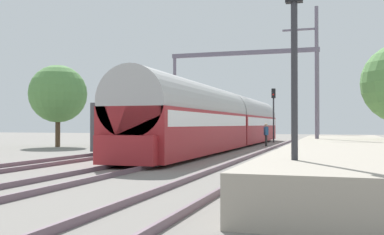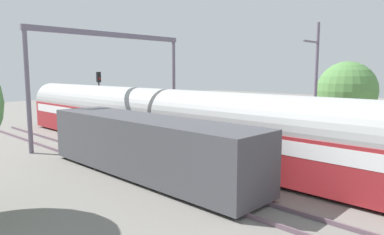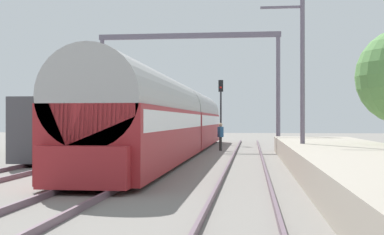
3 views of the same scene
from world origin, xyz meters
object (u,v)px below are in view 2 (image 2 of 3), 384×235
at_px(passenger_train, 167,121).
at_px(catenary_gantry, 112,63).
at_px(freight_car, 146,146).
at_px(person_crossing, 163,127).
at_px(railway_signal_far, 99,93).

distance_m(passenger_train, catenary_gantry, 6.97).
height_order(passenger_train, catenary_gantry, catenary_gantry).
relative_size(freight_car, person_crossing, 7.51).
distance_m(passenger_train, person_crossing, 4.03).
bearing_deg(person_crossing, railway_signal_far, 155.51).
bearing_deg(catenary_gantry, freight_car, -114.42).
bearing_deg(passenger_train, freight_car, -143.38).
xyz_separation_m(railway_signal_far, catenary_gantry, (-1.92, -5.10, 2.42)).
bearing_deg(catenary_gantry, person_crossing, -49.91).
distance_m(passenger_train, freight_car, 5.09).
height_order(passenger_train, person_crossing, passenger_train).
xyz_separation_m(passenger_train, railway_signal_far, (1.92, 11.04, 1.24)).
bearing_deg(freight_car, railway_signal_far, 66.94).
height_order(passenger_train, freight_car, passenger_train).
relative_size(passenger_train, freight_car, 2.53).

